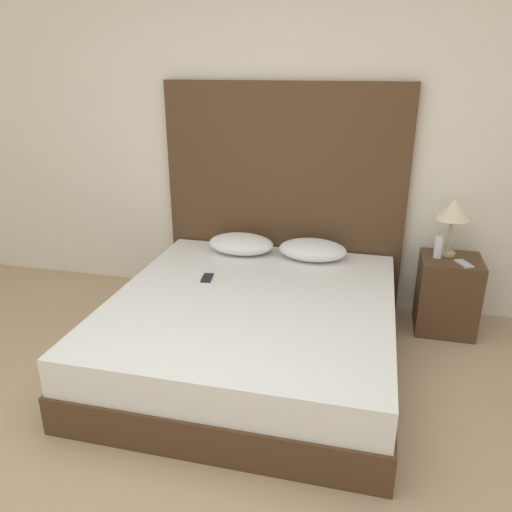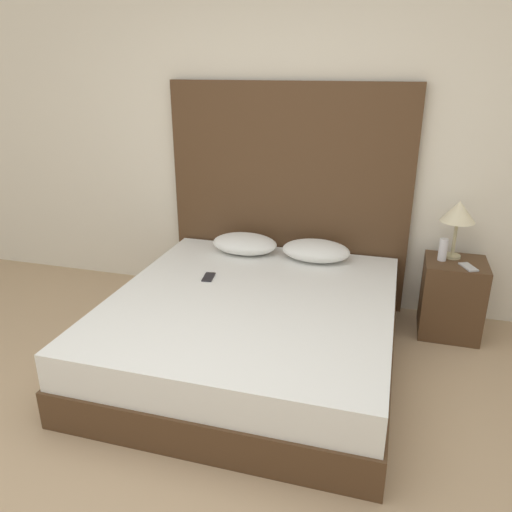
% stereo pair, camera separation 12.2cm
% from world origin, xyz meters
% --- Properties ---
extents(ground_plane, '(16.00, 16.00, 0.00)m').
position_xyz_m(ground_plane, '(0.00, 0.00, 0.00)').
color(ground_plane, tan).
extents(wall_back, '(10.00, 0.06, 2.70)m').
position_xyz_m(wall_back, '(0.00, 2.35, 1.35)').
color(wall_back, silver).
rests_on(wall_back, ground_plane).
extents(bed, '(1.82, 1.97, 0.46)m').
position_xyz_m(bed, '(0.10, 1.27, 0.23)').
color(bed, '#4C331E').
rests_on(bed, ground_plane).
extents(headboard, '(1.91, 0.05, 1.75)m').
position_xyz_m(headboard, '(0.10, 2.28, 0.88)').
color(headboard, '#4C331E').
rests_on(headboard, ground_plane).
extents(pillow_left, '(0.52, 0.34, 0.15)m').
position_xyz_m(pillow_left, '(-0.18, 2.03, 0.54)').
color(pillow_left, white).
rests_on(pillow_left, bed).
extents(pillow_right, '(0.52, 0.34, 0.15)m').
position_xyz_m(pillow_right, '(0.39, 2.03, 0.54)').
color(pillow_right, white).
rests_on(pillow_right, bed).
extents(phone_on_bed, '(0.09, 0.16, 0.01)m').
position_xyz_m(phone_on_bed, '(-0.28, 1.49, 0.47)').
color(phone_on_bed, '#232328').
rests_on(phone_on_bed, bed).
extents(nightstand, '(0.42, 0.39, 0.57)m').
position_xyz_m(nightstand, '(1.40, 2.02, 0.28)').
color(nightstand, '#4C331E').
rests_on(nightstand, ground_plane).
extents(table_lamp, '(0.24, 0.24, 0.42)m').
position_xyz_m(table_lamp, '(1.37, 2.09, 0.90)').
color(table_lamp, tan).
rests_on(table_lamp, nightstand).
extents(phone_on_nightstand, '(0.12, 0.17, 0.01)m').
position_xyz_m(phone_on_nightstand, '(1.46, 1.92, 0.57)').
color(phone_on_nightstand, '#B7B7BC').
rests_on(phone_on_nightstand, nightstand).
extents(toiletry_bottle, '(0.06, 0.06, 0.16)m').
position_xyz_m(toiletry_bottle, '(1.29, 2.01, 0.65)').
color(toiletry_bottle, silver).
rests_on(toiletry_bottle, nightstand).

